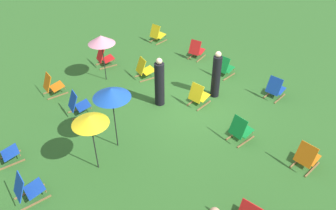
{
  "coord_description": "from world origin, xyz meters",
  "views": [
    {
      "loc": [
        -5.6,
        7.42,
        6.58
      ],
      "look_at": [
        0.0,
        1.2,
        0.5
      ],
      "focal_mm": 34.92,
      "sensor_mm": 36.0,
      "label": 1
    }
  ],
  "objects_px": {
    "deckchair_11": "(240,130)",
    "person_2": "(216,76)",
    "deckchair_7": "(307,157)",
    "deckchair_10": "(145,69)",
    "deckchair_12": "(196,50)",
    "deckchair_4": "(275,88)",
    "deckchair_14": "(27,189)",
    "person_0": "(159,83)",
    "umbrella_2": "(90,120)",
    "umbrella_0": "(101,40)",
    "deckchair_9": "(198,95)",
    "deckchair_2": "(3,152)",
    "deckchair_1": "(225,67)",
    "umbrella_1": "(111,93)",
    "deckchair_15": "(157,34)",
    "deckchair_6": "(78,104)",
    "deckchair_5": "(104,57)",
    "deckchair_3": "(52,85)"
  },
  "relations": [
    {
      "from": "deckchair_7",
      "to": "deckchair_15",
      "type": "xyz_separation_m",
      "value": [
        8.42,
        -3.07,
        0.0
      ]
    },
    {
      "from": "deckchair_3",
      "to": "deckchair_7",
      "type": "xyz_separation_m",
      "value": [
        -8.15,
        -2.59,
        0.0
      ]
    },
    {
      "from": "deckchair_1",
      "to": "person_2",
      "type": "height_order",
      "value": "person_2"
    },
    {
      "from": "deckchair_6",
      "to": "deckchair_12",
      "type": "bearing_deg",
      "value": -77.9
    },
    {
      "from": "deckchair_12",
      "to": "deckchair_4",
      "type": "bearing_deg",
      "value": 163.99
    },
    {
      "from": "deckchair_11",
      "to": "umbrella_2",
      "type": "xyz_separation_m",
      "value": [
        2.23,
        3.53,
        1.27
      ]
    },
    {
      "from": "deckchair_15",
      "to": "person_2",
      "type": "height_order",
      "value": "person_2"
    },
    {
      "from": "deckchair_9",
      "to": "deckchair_14",
      "type": "xyz_separation_m",
      "value": [
        0.62,
        5.9,
        0.0
      ]
    },
    {
      "from": "deckchair_5",
      "to": "deckchair_12",
      "type": "bearing_deg",
      "value": -110.56
    },
    {
      "from": "person_2",
      "to": "deckchair_15",
      "type": "bearing_deg",
      "value": -21.01
    },
    {
      "from": "deckchair_9",
      "to": "deckchair_11",
      "type": "xyz_separation_m",
      "value": [
        -2.01,
        0.59,
        0.0
      ]
    },
    {
      "from": "deckchair_3",
      "to": "deckchair_9",
      "type": "bearing_deg",
      "value": -133.31
    },
    {
      "from": "deckchair_5",
      "to": "person_0",
      "type": "xyz_separation_m",
      "value": [
        -3.51,
        0.45,
        0.45
      ]
    },
    {
      "from": "deckchair_4",
      "to": "deckchair_7",
      "type": "xyz_separation_m",
      "value": [
        -2.19,
        2.5,
        0.0
      ]
    },
    {
      "from": "deckchair_2",
      "to": "umbrella_0",
      "type": "bearing_deg",
      "value": -60.59
    },
    {
      "from": "deckchair_3",
      "to": "person_0",
      "type": "distance_m",
      "value": 3.88
    },
    {
      "from": "deckchair_7",
      "to": "person_0",
      "type": "relative_size",
      "value": 0.48
    },
    {
      "from": "deckchair_1",
      "to": "umbrella_1",
      "type": "xyz_separation_m",
      "value": [
        0.06,
        5.4,
        1.48
      ]
    },
    {
      "from": "person_0",
      "to": "deckchair_3",
      "type": "bearing_deg",
      "value": -97.7
    },
    {
      "from": "deckchair_4",
      "to": "person_0",
      "type": "bearing_deg",
      "value": 48.41
    },
    {
      "from": "deckchair_1",
      "to": "deckchair_14",
      "type": "xyz_separation_m",
      "value": [
        0.19,
        8.1,
        0.0
      ]
    },
    {
      "from": "deckchair_3",
      "to": "umbrella_0",
      "type": "bearing_deg",
      "value": -95.89
    },
    {
      "from": "deckchair_3",
      "to": "deckchair_9",
      "type": "distance_m",
      "value": 5.16
    },
    {
      "from": "deckchair_7",
      "to": "deckchair_10",
      "type": "height_order",
      "value": "same"
    },
    {
      "from": "umbrella_0",
      "to": "person_2",
      "type": "relative_size",
      "value": 1.04
    },
    {
      "from": "deckchair_6",
      "to": "deckchair_10",
      "type": "height_order",
      "value": "same"
    },
    {
      "from": "deckchair_6",
      "to": "umbrella_0",
      "type": "distance_m",
      "value": 2.57
    },
    {
      "from": "deckchair_6",
      "to": "deckchair_10",
      "type": "relative_size",
      "value": 0.99
    },
    {
      "from": "deckchair_9",
      "to": "person_2",
      "type": "distance_m",
      "value": 0.95
    },
    {
      "from": "deckchair_4",
      "to": "umbrella_0",
      "type": "height_order",
      "value": "umbrella_0"
    },
    {
      "from": "deckchair_14",
      "to": "umbrella_1",
      "type": "height_order",
      "value": "umbrella_1"
    },
    {
      "from": "deckchair_11",
      "to": "umbrella_2",
      "type": "bearing_deg",
      "value": 65.8
    },
    {
      "from": "deckchair_10",
      "to": "deckchair_2",
      "type": "bearing_deg",
      "value": 111.36
    },
    {
      "from": "umbrella_0",
      "to": "umbrella_2",
      "type": "distance_m",
      "value": 4.59
    },
    {
      "from": "deckchair_14",
      "to": "umbrella_1",
      "type": "bearing_deg",
      "value": -82.2
    },
    {
      "from": "deckchair_14",
      "to": "deckchair_6",
      "type": "bearing_deg",
      "value": -44.84
    },
    {
      "from": "deckchair_5",
      "to": "deckchair_14",
      "type": "relative_size",
      "value": 1.04
    },
    {
      "from": "deckchair_6",
      "to": "umbrella_2",
      "type": "height_order",
      "value": "umbrella_2"
    },
    {
      "from": "deckchair_2",
      "to": "deckchair_11",
      "type": "bearing_deg",
      "value": -116.96
    },
    {
      "from": "deckchair_14",
      "to": "person_0",
      "type": "distance_m",
      "value": 5.1
    },
    {
      "from": "deckchair_3",
      "to": "deckchair_9",
      "type": "xyz_separation_m",
      "value": [
        -4.23,
        -2.96,
        0.0
      ]
    },
    {
      "from": "deckchair_1",
      "to": "umbrella_2",
      "type": "height_order",
      "value": "umbrella_2"
    },
    {
      "from": "deckchair_2",
      "to": "deckchair_3",
      "type": "xyz_separation_m",
      "value": [
        1.97,
        -2.74,
        0.0
      ]
    },
    {
      "from": "deckchair_9",
      "to": "deckchair_10",
      "type": "xyz_separation_m",
      "value": [
        2.62,
        -0.03,
        0.0
      ]
    },
    {
      "from": "deckchair_9",
      "to": "deckchair_11",
      "type": "relative_size",
      "value": 1.0
    },
    {
      "from": "deckchair_7",
      "to": "deckchair_9",
      "type": "distance_m",
      "value": 3.93
    },
    {
      "from": "deckchair_7",
      "to": "deckchair_11",
      "type": "height_order",
      "value": "same"
    },
    {
      "from": "deckchair_14",
      "to": "umbrella_0",
      "type": "height_order",
      "value": "umbrella_0"
    },
    {
      "from": "deckchair_7",
      "to": "umbrella_2",
      "type": "height_order",
      "value": "umbrella_2"
    },
    {
      "from": "deckchair_11",
      "to": "person_2",
      "type": "bearing_deg",
      "value": -28.56
    }
  ]
}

